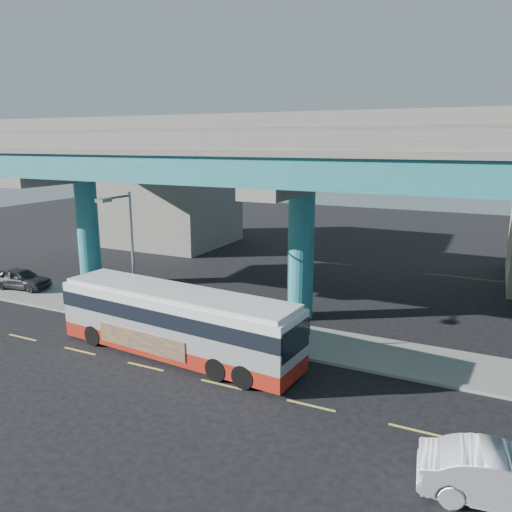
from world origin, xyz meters
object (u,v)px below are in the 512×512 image
at_px(transit_bus, 177,320).
at_px(street_lamp, 125,240).
at_px(stop_sign, 287,314).
at_px(parked_car, 21,278).
at_px(sedan, 506,478).

distance_m(transit_bus, street_lamp, 5.91).
bearing_deg(transit_bus, stop_sign, 36.37).
bearing_deg(parked_car, street_lamp, -108.49).
relative_size(transit_bus, street_lamp, 1.76).
xyz_separation_m(transit_bus, sedan, (14.14, -4.41, -0.99)).
bearing_deg(stop_sign, sedan, -36.86).
relative_size(parked_car, stop_sign, 1.81).
distance_m(parked_car, stop_sign, 20.41).
height_order(transit_bus, street_lamp, street_lamp).
bearing_deg(stop_sign, transit_bus, -148.77).
relative_size(transit_bus, stop_sign, 5.34).
height_order(sedan, street_lamp, street_lamp).
bearing_deg(transit_bus, sedan, -12.33).
xyz_separation_m(transit_bus, parked_car, (-15.80, 4.26, -0.92)).
bearing_deg(parked_car, stop_sign, -101.47).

